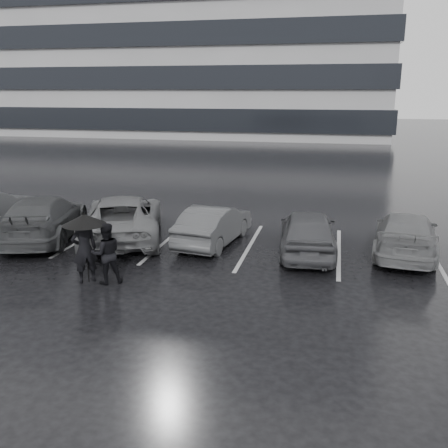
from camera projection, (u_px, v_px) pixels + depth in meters
ground at (213, 271)px, 13.78m from camera, size 160.00×160.00×0.00m
office_building at (131, 8)px, 59.93m from camera, size 61.00×26.00×29.00m
car_main at (308, 232)px, 15.10m from camera, size 1.98×4.19×1.38m
car_west_a at (214, 225)px, 16.13m from camera, size 1.87×4.00×1.27m
car_west_b at (123, 217)px, 16.65m from camera, size 4.06×5.82×1.48m
car_west_c at (44, 218)px, 16.61m from camera, size 3.34×5.39×1.46m
car_east at (406, 234)px, 15.05m from camera, size 2.30×4.58×1.28m
pedestrian_left at (84, 249)px, 12.82m from camera, size 0.77×0.75×1.79m
pedestrian_right at (106, 253)px, 12.76m from camera, size 0.99×0.94×1.60m
umbrella at (84, 220)px, 12.57m from camera, size 1.09×1.09×1.85m
stall_stripes at (207, 243)px, 16.30m from camera, size 19.72×5.00×0.00m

